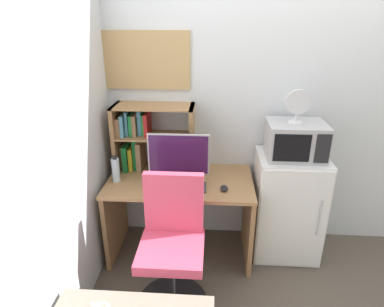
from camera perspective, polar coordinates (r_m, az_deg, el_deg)
name	(u,v)px	position (r m, az deg, el deg)	size (l,w,h in m)	color
wall_back	(345,103)	(3.07, 24.83, 7.85)	(6.40, 0.04, 2.60)	silver
desk	(181,203)	(2.85, -1.98, -8.46)	(1.19, 0.67, 0.72)	#997047
hutch_bookshelf	(143,136)	(2.86, -8.39, 2.93)	(0.67, 0.29, 0.57)	#997047
monitor	(179,157)	(2.57, -2.33, -0.58)	(0.48, 0.16, 0.43)	#B7B7BC
keyboard	(181,187)	(2.61, -1.82, -5.73)	(0.39, 0.15, 0.02)	#333338
computer_mouse	(224,188)	(2.59, 5.54, -5.97)	(0.06, 0.10, 0.03)	black
water_bottle	(116,170)	(2.75, -13.00, -2.72)	(0.06, 0.06, 0.22)	silver
mini_fridge	(287,206)	(3.00, 16.03, -8.65)	(0.56, 0.49, 0.92)	white
microwave	(295,140)	(2.75, 17.35, 2.22)	(0.45, 0.36, 0.28)	#ADADB2
desk_fan	(298,105)	(2.66, 17.77, 8.02)	(0.19, 0.11, 0.26)	silver
desk_chair	(173,252)	(2.44, -3.37, -16.50)	(0.51, 0.51, 0.98)	black
wall_corkboard	(146,60)	(2.83, -7.88, 15.59)	(0.72, 0.02, 0.47)	tan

